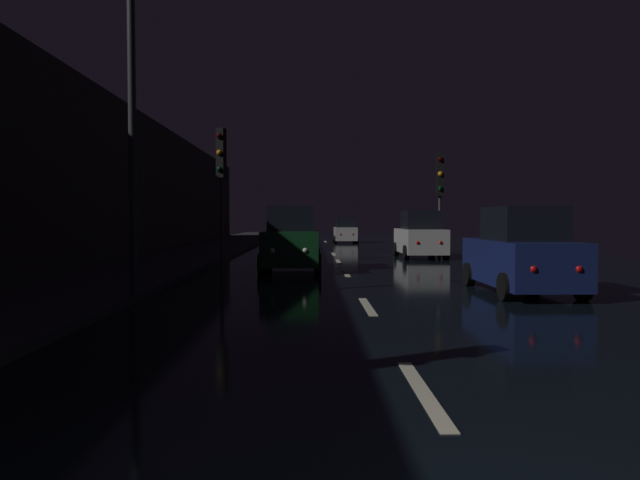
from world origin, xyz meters
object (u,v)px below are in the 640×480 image
(streetlamp_overhead, at_px, (153,60))
(car_parked_right_near, at_px, (521,253))
(car_approaching_headlights, at_px, (291,241))
(car_distant_taillights, at_px, (345,231))
(car_parked_right_far, at_px, (420,236))
(traffic_light_far_left, at_px, (221,165))
(traffic_light_far_right, at_px, (440,182))

(streetlamp_overhead, bearing_deg, car_parked_right_near, 8.76)
(car_approaching_headlights, bearing_deg, car_distant_taillights, 171.81)
(car_approaching_headlights, height_order, car_parked_right_far, car_approaching_headlights)
(traffic_light_far_left, xyz_separation_m, car_parked_right_far, (8.32, 3.15, -2.86))
(streetlamp_overhead, bearing_deg, traffic_light_far_right, 55.59)
(traffic_light_far_left, xyz_separation_m, car_distant_taillights, (5.95, 18.97, -2.96))
(streetlamp_overhead, distance_m, car_distant_taillights, 29.94)
(car_distant_taillights, bearing_deg, streetlamp_overhead, 168.93)
(car_parked_right_near, bearing_deg, car_parked_right_far, -0.00)
(traffic_light_far_left, xyz_separation_m, traffic_light_far_right, (9.11, 2.81, -0.46))
(car_distant_taillights, xyz_separation_m, car_parked_right_near, (2.37, -27.86, 0.06))
(traffic_light_far_left, height_order, car_approaching_headlights, traffic_light_far_left)
(car_distant_taillights, bearing_deg, traffic_light_far_left, 162.59)
(car_parked_right_far, xyz_separation_m, car_parked_right_near, (-0.00, -12.04, -0.04))
(traffic_light_far_left, bearing_deg, car_parked_right_near, 57.15)
(car_parked_right_far, bearing_deg, car_parked_right_near, 180.00)
(car_approaching_headlights, bearing_deg, car_parked_right_near, 42.57)
(car_distant_taillights, xyz_separation_m, car_parked_right_far, (2.37, -15.82, 0.10))
(traffic_light_far_right, relative_size, car_approaching_headlights, 1.09)
(car_approaching_headlights, bearing_deg, traffic_light_far_left, -135.85)
(traffic_light_far_left, distance_m, car_parked_right_near, 12.51)
(car_distant_taillights, bearing_deg, car_parked_right_near, -175.14)
(traffic_light_far_right, xyz_separation_m, car_approaching_headlights, (-6.31, -5.69, -2.36))
(traffic_light_far_right, relative_size, car_parked_right_near, 1.18)
(traffic_light_far_right, relative_size, car_parked_right_far, 1.13)
(car_approaching_headlights, distance_m, car_parked_right_far, 8.17)
(traffic_light_far_left, relative_size, car_parked_right_near, 1.32)
(traffic_light_far_right, xyz_separation_m, streetlamp_overhead, (-8.86, -12.94, 1.60))
(car_parked_right_near, bearing_deg, traffic_light_far_right, -3.90)
(streetlamp_overhead, height_order, car_approaching_headlights, streetlamp_overhead)
(streetlamp_overhead, bearing_deg, traffic_light_far_left, 91.42)
(traffic_light_far_right, distance_m, streetlamp_overhead, 15.76)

